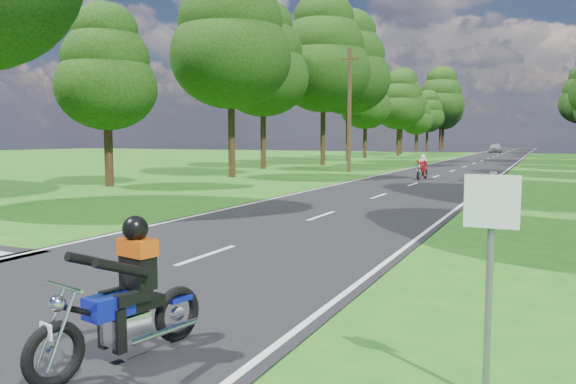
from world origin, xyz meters
The scene contains 9 objects.
ground centered at (0.00, 0.00, 0.00)m, with size 160.00×160.00×0.00m, color #1D6316.
main_road centered at (0.00, 50.00, 0.01)m, with size 7.00×140.00×0.02m, color black.
road_markings centered at (-0.14, 48.13, 0.02)m, with size 7.40×140.00×0.01m.
treeline centered at (1.43, 60.06, 8.25)m, with size 40.00×115.35×14.78m.
telegraph_pole centered at (-6.00, 28.00, 4.07)m, with size 1.20×0.26×8.00m.
road_sign centered at (5.50, -2.01, 1.34)m, with size 0.45×0.07×2.00m.
rider_near_blue centered at (2.07, -2.71, 0.76)m, with size 0.59×1.77×1.48m, color #0E159C, non-canonical shape.
rider_far_red centered at (-0.27, 23.41, 0.69)m, with size 0.54×1.61×1.34m, color maroon, non-canonical shape.
distant_car centered at (-1.29, 80.19, 0.72)m, with size 1.67×4.14×1.41m, color #B7BBBF.
Camera 1 is at (5.92, -6.99, 2.29)m, focal length 35.00 mm.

